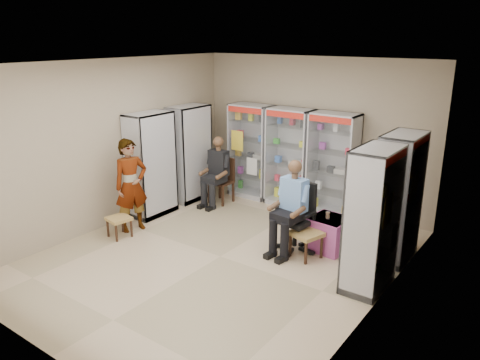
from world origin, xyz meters
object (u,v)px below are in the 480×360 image
Objects in this scene: cabinet_right_far at (399,198)px; office_chair at (296,217)px; cabinet_left_near at (151,165)px; pink_trunk at (329,234)px; woven_stool_a at (306,244)px; standing_man at (131,185)px; cabinet_left_far at (189,153)px; woven_stool_b at (119,227)px; cabinet_back_right at (333,165)px; seated_shopkeeper at (294,209)px; cabinet_back_mid at (289,158)px; wooden_chair at (221,181)px; cabinet_right_near at (372,220)px; cabinet_back_left at (251,151)px.

cabinet_right_far is 1.62m from office_chair.
pink_trunk is (3.51, 0.55, -0.72)m from cabinet_left_near.
standing_man is (-3.06, -0.85, 0.62)m from woven_stool_a.
office_chair reaches higher than woven_stool_a.
woven_stool_a is (3.34, 0.09, -0.78)m from cabinet_left_near.
office_chair is (3.05, 0.24, -0.44)m from cabinet_left_near.
cabinet_left_far is 5.48× the size of woven_stool_b.
cabinet_back_right is 1.39× the size of seated_shopkeeper.
cabinet_left_far is at bearing 87.43° from cabinet_right_far.
cabinet_left_far is 1.39× the size of seated_shopkeeper.
cabinet_left_near is (-1.88, -2.03, 0.00)m from cabinet_back_mid.
seated_shopkeeper reaches higher than wooden_chair.
cabinet_back_right is at bearing 18.75° from wooden_chair.
cabinet_left_near is at bearing 37.88° from standing_man.
office_chair is 2.96m from standing_man.
cabinet_right_near is at bearing -10.59° from office_chair.
cabinet_back_right and cabinet_left_far have the same top height.
office_chair is at bearing 96.61° from seated_shopkeeper.
cabinet_back_mid is (0.95, 0.00, 0.00)m from cabinet_back_left.
office_chair is 2.60× the size of woven_stool_a.
standing_man is (-2.55, -2.79, -0.16)m from cabinet_back_right.
standing_man is at bearing -101.00° from wooden_chair.
cabinet_back_left reaches higher than standing_man.
office_chair is (3.05, -0.86, -0.44)m from cabinet_left_far.
cabinet_back_right is 1.98m from cabinet_right_far.
seated_shopkeeper is (0.22, -1.84, -0.28)m from cabinet_back_right.
cabinet_right_far is 3.84m from wooden_chair.
cabinet_back_right and cabinet_right_far have the same top height.
cabinet_back_left and cabinet_left_near have the same top height.
cabinet_right_far is 5.48× the size of woven_stool_b.
cabinet_back_right is 4.61× the size of woven_stool_a.
cabinet_left_near is at bearing -169.90° from seated_shopkeeper.
cabinet_left_near is at bearing 101.41° from cabinet_right_far.
cabinet_back_mid reaches higher than seated_shopkeeper.
cabinet_right_far and cabinet_right_near have the same top height.
office_chair is (1.17, -1.79, -0.44)m from cabinet_back_mid.
cabinet_right_far reaches higher than pink_trunk.
cabinet_right_far is 1.24m from pink_trunk.
woven_stool_b is at bearing -147.60° from seated_shopkeeper.
cabinet_right_near is 1.54m from office_chair.
cabinet_left_far is at bearing -161.81° from cabinet_back_right.
cabinet_right_far is 1.00× the size of cabinet_left_far.
woven_stool_a is (2.41, -1.94, -0.78)m from cabinet_back_left.
office_chair is (-1.41, -0.66, -0.44)m from cabinet_right_far.
woven_stool_a is at bearing 75.69° from cabinet_right_near.
seated_shopkeeper is 0.86× the size of standing_man.
cabinet_right_near is 1.00× the size of cabinet_left_near.
wooden_chair is at bearing 68.36° from cabinet_right_near.
cabinet_back_right is 3.78m from standing_man.
cabinet_left_far is 3.57m from woven_stool_a.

